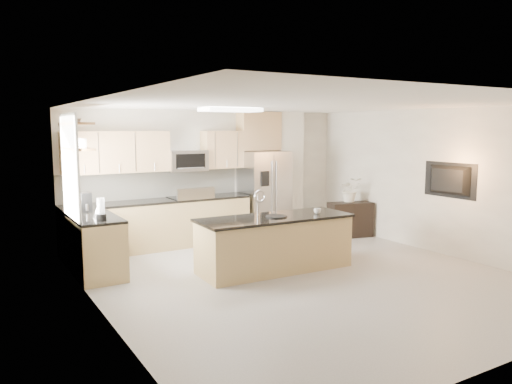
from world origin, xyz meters
TOP-DOWN VIEW (x-y plane):
  - floor at (0.00, 0.00)m, footprint 6.50×6.50m
  - ceiling at (0.00, 0.00)m, footprint 6.00×6.50m
  - wall_back at (0.00, 3.25)m, footprint 6.00×0.02m
  - wall_left at (-3.00, 0.00)m, footprint 0.02×6.50m
  - wall_right at (3.00, 0.00)m, footprint 0.02×6.50m
  - back_counter at (-1.23, 2.93)m, footprint 3.55×0.66m
  - left_counter at (-2.67, 1.85)m, footprint 0.66×1.50m
  - range at (-0.60, 2.92)m, footprint 0.76×0.64m
  - upper_cabinets at (-1.30, 3.09)m, footprint 3.50×0.33m
  - microwave at (-0.60, 3.04)m, footprint 0.76×0.40m
  - refrigerator at (1.06, 2.87)m, footprint 0.92×0.78m
  - partition_column at (1.82, 3.10)m, footprint 0.60×0.30m
  - window at (-2.98, 1.85)m, footprint 0.04×1.15m
  - shelf_lower at (-2.85, 1.95)m, footprint 0.30×1.20m
  - shelf_upper at (-2.85, 1.95)m, footprint 0.30×1.20m
  - ceiling_fixture at (-0.40, 1.60)m, footprint 1.00×0.50m
  - island at (-0.15, 0.59)m, footprint 2.53×0.99m
  - credenza at (2.53, 1.84)m, footprint 0.97×0.58m
  - cup at (0.58, 0.45)m, footprint 0.14×0.14m
  - platter at (-0.15, 0.55)m, footprint 0.42×0.42m
  - blender at (-2.67, 1.33)m, footprint 0.15×0.15m
  - kettle at (-2.62, 1.63)m, footprint 0.21×0.21m
  - coffee_maker at (-2.70, 2.26)m, footprint 0.18×0.21m
  - bowl at (-2.85, 2.11)m, footprint 0.38×0.38m
  - flower_vase at (2.58, 1.92)m, footprint 0.89×0.84m
  - television at (2.91, -0.20)m, footprint 0.14×1.08m

SIDE VIEW (x-z plane):
  - floor at x=0.00m, z-range 0.00..0.00m
  - credenza at x=2.53m, z-range 0.00..0.72m
  - island at x=-0.15m, z-range -0.21..1.08m
  - left_counter at x=-2.67m, z-range 0.00..0.92m
  - back_counter at x=-1.23m, z-range -0.25..1.19m
  - range at x=-0.60m, z-range -0.10..1.04m
  - platter at x=-0.15m, z-range 0.87..0.88m
  - refrigerator at x=1.06m, z-range 0.00..1.78m
  - cup at x=0.58m, z-range 0.87..0.96m
  - kettle at x=-2.62m, z-range 0.91..1.16m
  - blender at x=-2.67m, z-range 0.90..1.23m
  - coffee_maker at x=-2.70m, z-range 0.91..1.23m
  - flower_vase at x=2.58m, z-range 0.72..1.50m
  - wall_back at x=0.00m, z-range 0.00..2.60m
  - wall_left at x=-3.00m, z-range 0.00..2.60m
  - wall_right at x=3.00m, z-range 0.00..2.60m
  - partition_column at x=1.82m, z-range 0.00..2.60m
  - television at x=2.91m, z-range 1.04..1.66m
  - microwave at x=-0.60m, z-range 1.43..1.83m
  - window at x=-2.98m, z-range 0.83..2.47m
  - upper_cabinets at x=-1.30m, z-range 1.45..2.20m
  - shelf_lower at x=-2.85m, z-range 1.93..1.97m
  - shelf_upper at x=-2.85m, z-range 2.30..2.34m
  - bowl at x=-2.85m, z-range 2.34..2.42m
  - ceiling_fixture at x=-0.40m, z-range 2.53..2.59m
  - ceiling at x=0.00m, z-range 2.59..2.61m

